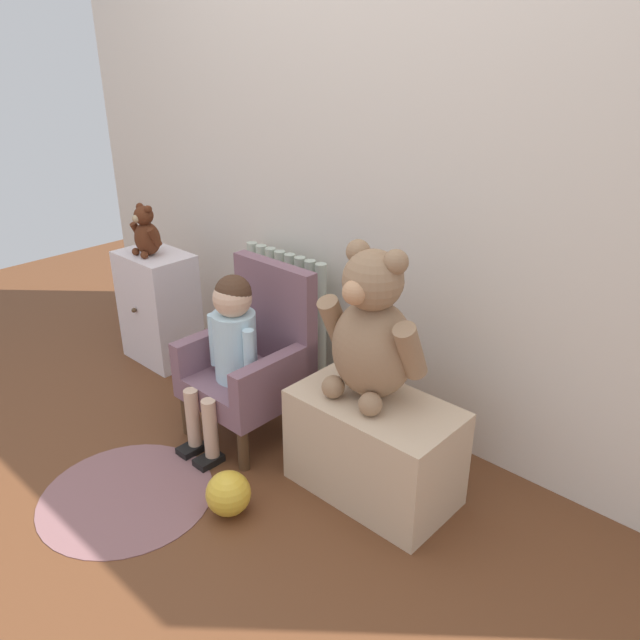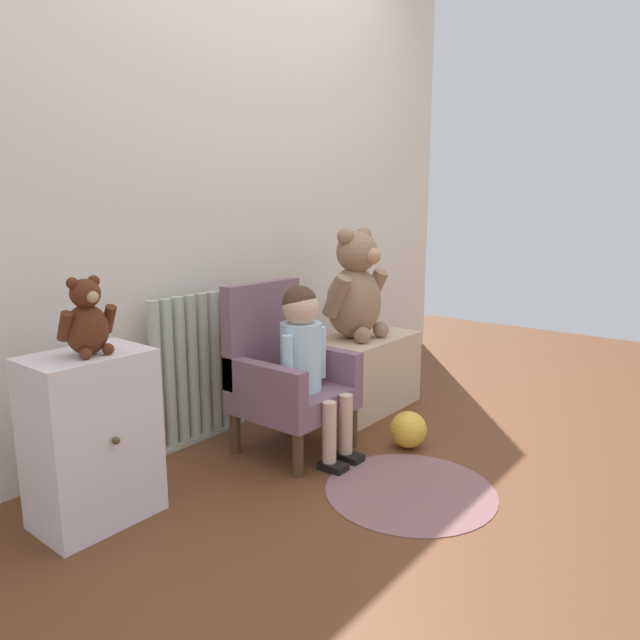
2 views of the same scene
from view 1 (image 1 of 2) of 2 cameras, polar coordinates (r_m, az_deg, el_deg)
The scene contains 11 objects.
ground_plane at distance 2.34m, azimuth -14.32°, elevation -16.96°, with size 6.00×6.00×0.00m, color brown.
back_wall at distance 2.51m, azimuth 4.26°, elevation 17.06°, with size 3.80×0.05×2.40m, color silver.
radiator at distance 2.88m, azimuth -3.10°, elevation -0.06°, with size 0.50×0.05×0.65m.
small_dresser at distance 3.23m, azimuth -14.48°, elevation 1.14°, with size 0.37×0.28×0.57m.
child_armchair at distance 2.56m, azimuth -6.04°, elevation -3.58°, with size 0.42×0.41×0.71m.
child_figure at distance 2.43m, azimuth -8.22°, elevation -1.67°, with size 0.25×0.35×0.71m.
low_bench at distance 2.27m, azimuth 4.93°, elevation -11.49°, with size 0.59×0.33×0.38m, color #CFB08F.
large_teddy_bear at distance 2.10m, azimuth 4.79°, elevation -1.14°, with size 0.40×0.28×0.55m.
small_teddy_bear at distance 3.09m, azimuth -15.61°, elevation 7.67°, with size 0.18×0.13×0.25m.
floor_rug at distance 2.45m, azimuth -17.24°, elevation -15.07°, with size 0.62×0.62×0.01m, color #865A5C.
toy_ball at distance 2.26m, azimuth -8.38°, elevation -15.41°, with size 0.16×0.16×0.16m, color gold.
Camera 1 is at (1.56, -0.86, 1.52)m, focal length 35.00 mm.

